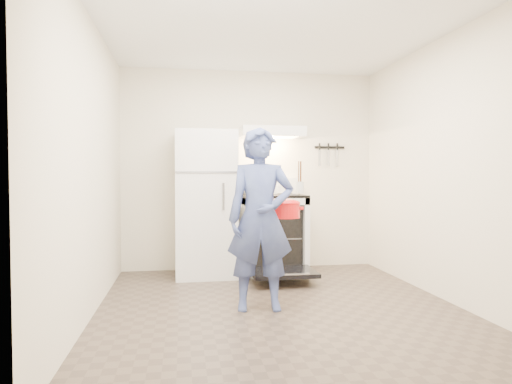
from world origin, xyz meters
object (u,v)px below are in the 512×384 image
stove_body (272,235)px  tea_kettle (249,183)px  person (261,219)px  dutch_oven (284,210)px  refrigerator (206,204)px

stove_body → tea_kettle: tea_kettle is taller
person → dutch_oven: bearing=42.6°
person → dutch_oven: (0.26, 0.20, 0.06)m
stove_body → person: size_ratio=0.57×
tea_kettle → person: size_ratio=0.18×
refrigerator → tea_kettle: (0.55, 0.16, 0.25)m
person → dutch_oven: 0.33m
refrigerator → stove_body: size_ratio=1.85×
refrigerator → person: bearing=-74.5°
dutch_oven → tea_kettle: bearing=94.7°
tea_kettle → person: (-0.14, -1.63, -0.30)m
tea_kettle → dutch_oven: 1.46m
person → refrigerator: bearing=109.8°
refrigerator → tea_kettle: bearing=16.8°
stove_body → dutch_oven: size_ratio=2.53×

